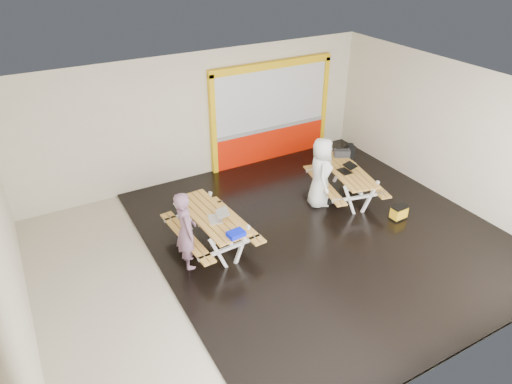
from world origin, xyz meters
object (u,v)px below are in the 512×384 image
picnic_table_left (211,222)px  blue_pouch (236,234)px  person_left (186,230)px  laptop_left (218,217)px  picnic_table_right (345,176)px  person_right (321,173)px  laptop_right (346,169)px  dark_case (331,197)px  backpack (350,152)px  toolbox (342,153)px  fluke_bag (399,213)px

picnic_table_left → blue_pouch: (0.13, -0.97, 0.25)m
person_left → laptop_left: person_left is taller
person_left → laptop_left: 0.77m
picnic_table_right → person_right: size_ratio=1.31×
picnic_table_left → person_right: 3.19m
laptop_right → dark_case: bearing=165.3°
person_right → dark_case: (0.32, -0.07, -0.76)m
picnic_table_right → person_right: (-0.74, 0.08, 0.25)m
picnic_table_left → person_right: person_right is taller
blue_pouch → dark_case: bearing=20.1°
picnic_table_left → laptop_right: (3.83, 0.17, 0.25)m
person_right → laptop_left: bearing=129.2°
picnic_table_right → backpack: 1.24m
laptop_left → dark_case: (3.42, 0.49, -0.79)m
picnic_table_right → toolbox: 0.81m
person_left → fluke_bag: person_left is taller
dark_case → laptop_right: bearing=-14.7°
dark_case → person_left: bearing=-171.6°
backpack → dark_case: backpack is taller
backpack → fluke_bag: backpack is taller
person_right → fluke_bag: bearing=-112.6°
blue_pouch → toolbox: toolbox is taller
person_right → dark_case: 0.83m
blue_pouch → dark_case: 3.66m
person_right → blue_pouch: size_ratio=5.43×
picnic_table_left → laptop_left: size_ratio=4.51×
picnic_table_left → picnic_table_right: 3.91m
picnic_table_right → backpack: (0.85, 0.89, 0.13)m
person_right → laptop_left: size_ratio=3.67×
person_left → dark_case: 4.30m
blue_pouch → fluke_bag: (4.28, -0.26, -0.70)m
picnic_table_right → person_left: bearing=-172.5°
picnic_table_right → laptop_left: bearing=-172.8°
fluke_bag → person_right: bearing=128.6°
picnic_table_right → dark_case: size_ratio=5.17×
person_left → backpack: person_left is taller
picnic_table_right → backpack: size_ratio=5.26×
person_left → dark_case: size_ratio=3.75×
person_right → fluke_bag: person_right is taller
picnic_table_right → fluke_bag: 1.62m
dark_case → picnic_table_left: bearing=-175.8°
person_right → laptop_right: (0.67, -0.16, 0.01)m
laptop_left → laptop_right: bearing=6.1°
laptop_right → fluke_bag: (0.57, -1.40, -0.70)m
picnic_table_right → dark_case: 0.67m
dark_case → toolbox: bearing=39.7°
picnic_table_left → toolbox: toolbox is taller
person_right → dark_case: person_right is taller
person_right → laptop_left: 3.14m
person_left → toolbox: (4.97, 1.27, 0.05)m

